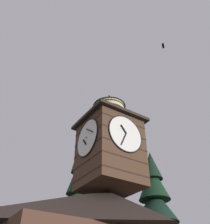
# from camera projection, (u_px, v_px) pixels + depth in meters

# --- Properties ---
(clock_tower) EXTENTS (4.88, 4.88, 8.93)m
(clock_tower) POSITION_uv_depth(u_px,v_px,m) (110.00, 144.00, 21.29)
(clock_tower) COLOR #4C3323
(clock_tower) RESTS_ON building_main
(flying_bird_high) EXTENTS (0.64, 0.56, 0.15)m
(flying_bird_high) POSITION_uv_depth(u_px,v_px,m) (163.00, 46.00, 25.75)
(flying_bird_high) COLOR black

